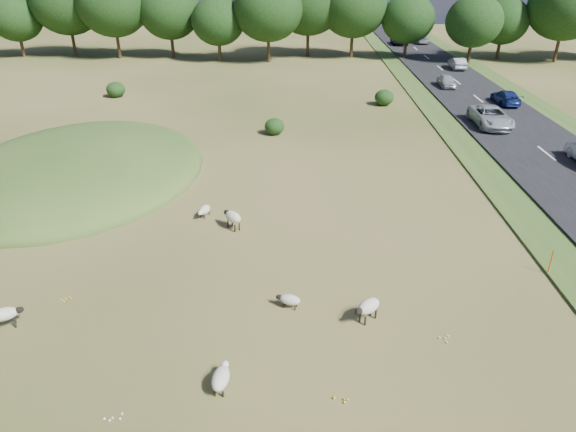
{
  "coord_description": "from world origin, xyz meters",
  "views": [
    {
      "loc": [
        2.68,
        -19.02,
        12.53
      ],
      "look_at": [
        2.0,
        4.0,
        1.0
      ],
      "focal_mm": 32.0,
      "sensor_mm": 36.0,
      "label": 1
    }
  ],
  "objects_px": {
    "sheep_1": "(289,300)",
    "car_2": "(447,81)",
    "sheep_0": "(233,217)",
    "car_3": "(399,40)",
    "sheep_2": "(204,210)",
    "sheep_4": "(221,378)",
    "car_5": "(421,38)",
    "car_1": "(506,97)",
    "car_4": "(491,117)",
    "sheep_3": "(368,307)",
    "sheep_5": "(5,314)",
    "car_6": "(457,63)",
    "marker_post": "(551,262)"
  },
  "relations": [
    {
      "from": "sheep_1",
      "to": "sheep_3",
      "type": "height_order",
      "value": "sheep_3"
    },
    {
      "from": "car_1",
      "to": "car_3",
      "type": "xyz_separation_m",
      "value": [
        -3.8,
        38.06,
        0.06
      ]
    },
    {
      "from": "sheep_4",
      "to": "car_5",
      "type": "bearing_deg",
      "value": -10.13
    },
    {
      "from": "sheep_4",
      "to": "sheep_1",
      "type": "bearing_deg",
      "value": -19.47
    },
    {
      "from": "sheep_4",
      "to": "car_3",
      "type": "bearing_deg",
      "value": -7.77
    },
    {
      "from": "sheep_0",
      "to": "car_1",
      "type": "xyz_separation_m",
      "value": [
        22.77,
        25.53,
        0.21
      ]
    },
    {
      "from": "sheep_4",
      "to": "car_2",
      "type": "distance_m",
      "value": 47.35
    },
    {
      "from": "sheep_0",
      "to": "car_5",
      "type": "xyz_separation_m",
      "value": [
        22.77,
        65.35,
        0.32
      ]
    },
    {
      "from": "sheep_3",
      "to": "car_3",
      "type": "bearing_deg",
      "value": -143.22
    },
    {
      "from": "sheep_5",
      "to": "car_6",
      "type": "bearing_deg",
      "value": 33.0
    },
    {
      "from": "car_5",
      "to": "car_3",
      "type": "bearing_deg",
      "value": 24.95
    },
    {
      "from": "car_1",
      "to": "car_3",
      "type": "height_order",
      "value": "car_3"
    },
    {
      "from": "car_1",
      "to": "car_3",
      "type": "relative_size",
      "value": 0.87
    },
    {
      "from": "car_4",
      "to": "sheep_0",
      "type": "bearing_deg",
      "value": -136.18
    },
    {
      "from": "marker_post",
      "to": "sheep_3",
      "type": "height_order",
      "value": "marker_post"
    },
    {
      "from": "sheep_1",
      "to": "sheep_3",
      "type": "relative_size",
      "value": 0.88
    },
    {
      "from": "sheep_2",
      "to": "car_4",
      "type": "relative_size",
      "value": 0.21
    },
    {
      "from": "car_2",
      "to": "sheep_2",
      "type": "bearing_deg",
      "value": -123.39
    },
    {
      "from": "car_5",
      "to": "car_6",
      "type": "height_order",
      "value": "car_5"
    },
    {
      "from": "marker_post",
      "to": "car_6",
      "type": "xyz_separation_m",
      "value": [
        8.22,
        46.87,
        0.34
      ]
    },
    {
      "from": "sheep_1",
      "to": "car_2",
      "type": "height_order",
      "value": "car_2"
    },
    {
      "from": "sheep_0",
      "to": "car_6",
      "type": "distance_m",
      "value": 48.64
    },
    {
      "from": "sheep_3",
      "to": "sheep_5",
      "type": "bearing_deg",
      "value": -39.58
    },
    {
      "from": "sheep_0",
      "to": "car_3",
      "type": "xyz_separation_m",
      "value": [
        18.97,
        63.59,
        0.27
      ]
    },
    {
      "from": "car_1",
      "to": "car_2",
      "type": "height_order",
      "value": "car_2"
    },
    {
      "from": "sheep_5",
      "to": "car_1",
      "type": "distance_m",
      "value": 45.39
    },
    {
      "from": "car_6",
      "to": "sheep_4",
      "type": "bearing_deg",
      "value": 68.09
    },
    {
      "from": "sheep_5",
      "to": "car_5",
      "type": "height_order",
      "value": "car_5"
    },
    {
      "from": "sheep_1",
      "to": "car_5",
      "type": "xyz_separation_m",
      "value": [
        19.67,
        72.03,
        0.62
      ]
    },
    {
      "from": "sheep_1",
      "to": "sheep_3",
      "type": "xyz_separation_m",
      "value": [
        3.04,
        -0.75,
        0.28
      ]
    },
    {
      "from": "sheep_0",
      "to": "sheep_2",
      "type": "xyz_separation_m",
      "value": [
        -1.73,
        1.32,
        -0.27
      ]
    },
    {
      "from": "car_2",
      "to": "sheep_3",
      "type": "bearing_deg",
      "value": -107.73
    },
    {
      "from": "car_4",
      "to": "car_2",
      "type": "bearing_deg",
      "value": 90.0
    },
    {
      "from": "sheep_4",
      "to": "car_6",
      "type": "bearing_deg",
      "value": -16.16
    },
    {
      "from": "sheep_1",
      "to": "sheep_3",
      "type": "distance_m",
      "value": 3.14
    },
    {
      "from": "sheep_0",
      "to": "sheep_3",
      "type": "bearing_deg",
      "value": 178.22
    },
    {
      "from": "car_4",
      "to": "sheep_4",
      "type": "bearing_deg",
      "value": -121.49
    },
    {
      "from": "sheep_2",
      "to": "sheep_4",
      "type": "relative_size",
      "value": 0.89
    },
    {
      "from": "sheep_5",
      "to": "car_2",
      "type": "height_order",
      "value": "car_2"
    },
    {
      "from": "sheep_2",
      "to": "car_1",
      "type": "distance_m",
      "value": 34.44
    },
    {
      "from": "car_4",
      "to": "car_5",
      "type": "height_order",
      "value": "car_4"
    },
    {
      "from": "marker_post",
      "to": "sheep_1",
      "type": "relative_size",
      "value": 1.13
    },
    {
      "from": "sheep_1",
      "to": "sheep_2",
      "type": "height_order",
      "value": "sheep_2"
    },
    {
      "from": "car_3",
      "to": "car_4",
      "type": "bearing_deg",
      "value": -90.0
    },
    {
      "from": "car_1",
      "to": "car_4",
      "type": "distance_m",
      "value": 8.26
    },
    {
      "from": "sheep_1",
      "to": "car_4",
      "type": "xyz_separation_m",
      "value": [
        15.87,
        24.88,
        0.65
      ]
    },
    {
      "from": "car_2",
      "to": "car_3",
      "type": "height_order",
      "value": "car_3"
    },
    {
      "from": "sheep_2",
      "to": "sheep_3",
      "type": "relative_size",
      "value": 0.95
    },
    {
      "from": "sheep_2",
      "to": "car_3",
      "type": "bearing_deg",
      "value": 179.71
    },
    {
      "from": "car_4",
      "to": "sheep_3",
      "type": "bearing_deg",
      "value": -116.59
    }
  ]
}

